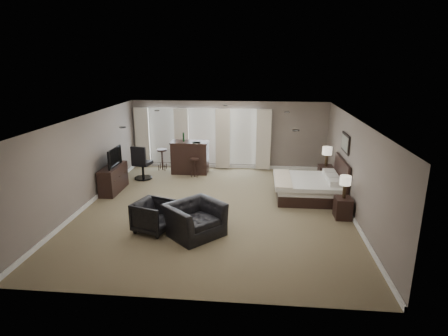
# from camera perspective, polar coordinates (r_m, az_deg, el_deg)

# --- Properties ---
(room) EXTENTS (7.60, 8.60, 2.64)m
(room) POSITION_cam_1_polar(r_m,az_deg,el_deg) (10.35, -1.32, 0.48)
(room) COLOR brown
(room) RESTS_ON ground
(window_bay) EXTENTS (5.25, 0.20, 2.30)m
(window_bay) POSITION_cam_1_polar(r_m,az_deg,el_deg) (14.46, -3.33, 4.61)
(window_bay) COLOR silver
(window_bay) RESTS_ON room
(bed) EXTENTS (1.97, 1.88, 1.26)m
(bed) POSITION_cam_1_polar(r_m,az_deg,el_deg) (11.65, 12.10, -1.53)
(bed) COLOR silver
(bed) RESTS_ON ground
(nightstand_near) EXTENTS (0.43, 0.52, 0.57)m
(nightstand_near) POSITION_cam_1_polar(r_m,az_deg,el_deg) (10.56, 17.65, -5.80)
(nightstand_near) COLOR black
(nightstand_near) RESTS_ON ground
(nightstand_far) EXTENTS (0.47, 0.57, 0.63)m
(nightstand_far) POSITION_cam_1_polar(r_m,az_deg,el_deg) (13.24, 15.18, -1.01)
(nightstand_far) COLOR black
(nightstand_far) RESTS_ON ground
(lamp_near) EXTENTS (0.30, 0.30, 0.61)m
(lamp_near) POSITION_cam_1_polar(r_m,az_deg,el_deg) (10.36, 17.93, -2.78)
(lamp_near) COLOR beige
(lamp_near) RESTS_ON nightstand_near
(lamp_far) EXTENTS (0.32, 0.32, 0.66)m
(lamp_far) POSITION_cam_1_polar(r_m,az_deg,el_deg) (13.07, 15.38, 1.69)
(lamp_far) COLOR beige
(lamp_far) RESTS_ON nightstand_far
(wall_art) EXTENTS (0.04, 0.96, 0.56)m
(wall_art) POSITION_cam_1_polar(r_m,az_deg,el_deg) (11.55, 17.96, 3.65)
(wall_art) COLOR slate
(wall_art) RESTS_ON room
(dresser) EXTENTS (0.47, 1.44, 0.84)m
(dresser) POSITION_cam_1_polar(r_m,az_deg,el_deg) (12.54, -16.50, -1.57)
(dresser) COLOR black
(dresser) RESTS_ON ground
(tv) EXTENTS (0.60, 1.03, 0.14)m
(tv) POSITION_cam_1_polar(r_m,az_deg,el_deg) (12.40, -16.68, 0.57)
(tv) COLOR black
(tv) RESTS_ON dresser
(armchair_near) EXTENTS (1.44, 1.45, 1.08)m
(armchair_near) POSITION_cam_1_polar(r_m,az_deg,el_deg) (9.05, -4.47, -7.03)
(armchair_near) COLOR black
(armchair_near) RESTS_ON ground
(armchair_far) EXTENTS (1.01, 1.05, 0.86)m
(armchair_far) POSITION_cam_1_polar(r_m,az_deg,el_deg) (9.44, -10.67, -7.00)
(armchair_far) COLOR black
(armchair_far) RESTS_ON ground
(bar_counter) EXTENTS (1.38, 0.72, 1.21)m
(bar_counter) POSITION_cam_1_polar(r_m,az_deg,el_deg) (13.99, -5.20, 1.66)
(bar_counter) COLOR black
(bar_counter) RESTS_ON ground
(bar_stool_left) EXTENTS (0.41, 0.41, 0.81)m
(bar_stool_left) POSITION_cam_1_polar(r_m,az_deg,el_deg) (14.58, -9.39, 1.29)
(bar_stool_left) COLOR black
(bar_stool_left) RESTS_ON ground
(bar_stool_right) EXTENTS (0.39, 0.39, 0.69)m
(bar_stool_right) POSITION_cam_1_polar(r_m,az_deg,el_deg) (13.56, -4.51, 0.07)
(bar_stool_right) COLOR black
(bar_stool_right) RESTS_ON ground
(desk_chair) EXTENTS (0.73, 0.73, 1.23)m
(desk_chair) POSITION_cam_1_polar(r_m,az_deg,el_deg) (13.52, -12.32, 0.87)
(desk_chair) COLOR black
(desk_chair) RESTS_ON ground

